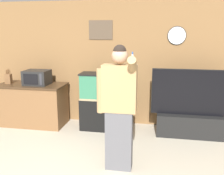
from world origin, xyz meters
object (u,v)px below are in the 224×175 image
at_px(counter_island, 33,104).
at_px(tv_on_stand, 189,117).
at_px(microwave, 37,77).
at_px(person_standing, 119,107).
at_px(knife_block, 8,78).
at_px(aquarium_on_stand, 105,102).

bearing_deg(counter_island, tv_on_stand, -0.85).
distance_m(microwave, person_standing, 2.41).
xyz_separation_m(microwave, person_standing, (1.94, -1.43, -0.09)).
relative_size(microwave, tv_on_stand, 0.34).
bearing_deg(knife_block, person_standing, -28.47).
xyz_separation_m(counter_island, microwave, (0.14, -0.01, 0.59)).
xyz_separation_m(counter_island, knife_block, (-0.51, -0.03, 0.55)).
bearing_deg(person_standing, tv_on_stand, 50.06).
height_order(counter_island, knife_block, knife_block).
distance_m(counter_island, knife_block, 0.75).
bearing_deg(knife_block, tv_on_stand, -0.25).
relative_size(counter_island, aquarium_on_stand, 1.21).
relative_size(aquarium_on_stand, tv_on_stand, 0.79).
xyz_separation_m(counter_island, person_standing, (2.08, -1.43, 0.50)).
height_order(counter_island, tv_on_stand, tv_on_stand).
distance_m(counter_island, tv_on_stand, 3.24).
bearing_deg(aquarium_on_stand, microwave, 179.74).
xyz_separation_m(tv_on_stand, person_standing, (-1.16, -1.38, 0.56)).
xyz_separation_m(aquarium_on_stand, person_standing, (0.50, -1.42, 0.36)).
relative_size(knife_block, tv_on_stand, 0.21).
bearing_deg(aquarium_on_stand, person_standing, -70.43).
bearing_deg(microwave, aquarium_on_stand, -0.26).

